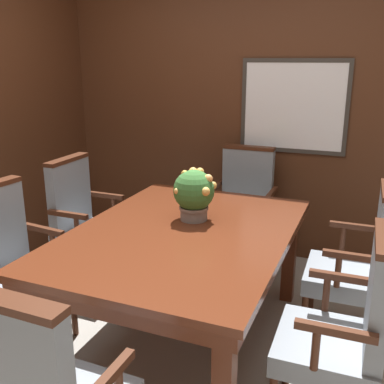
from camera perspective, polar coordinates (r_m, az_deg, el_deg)
The scene contains 9 objects.
ground_plane at distance 2.93m, azimuth -5.22°, elevation -20.56°, with size 14.00×14.00×0.00m, color #A39E93.
wall_back at distance 4.13m, azimuth 6.53°, elevation 8.97°, with size 7.20×0.08×2.45m.
dining_table at distance 2.77m, azimuth -1.18°, elevation -6.62°, with size 1.27×1.76×0.77m.
chair_left_far at distance 3.61m, azimuth -13.56°, elevation -3.38°, with size 0.48×0.54×1.04m.
chair_head_far at distance 3.93m, azimuth 6.53°, elevation -1.39°, with size 0.54×0.48×1.04m.
chair_left_near at distance 3.04m, azimuth -22.11°, elevation -8.10°, with size 0.52×0.57×1.04m.
chair_right_far at distance 3.01m, azimuth 20.53°, elevation -8.14°, with size 0.49×0.55×1.04m.
chair_right_near at distance 2.31m, azimuth 19.05°, elevation -15.97°, with size 0.49×0.55×1.04m.
potted_plant at distance 2.86m, azimuth 0.27°, elevation -0.13°, with size 0.27×0.26×0.33m.
Camera 1 is at (1.11, -2.06, 1.77)m, focal length 42.00 mm.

